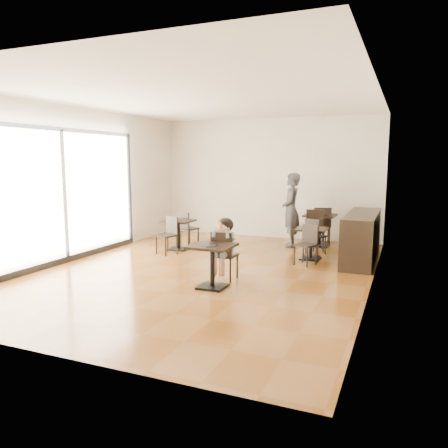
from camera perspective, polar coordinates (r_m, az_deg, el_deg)
The scene contains 23 objects.
floor at distance 8.44m, azimuth -2.28°, elevation -6.03°, with size 6.00×8.00×0.01m, color brown.
ceiling at distance 8.24m, azimuth -2.42°, elevation 16.05°, with size 6.00×8.00×0.01m, color white.
wall_back at distance 11.93m, azimuth 5.85°, elevation 5.94°, with size 6.00×0.01×3.20m, color white.
wall_front at distance 4.88m, azimuth -22.65°, elevation 1.87°, with size 6.00×0.01×3.20m, color white.
wall_left at distance 9.84m, azimuth -18.46°, elevation 5.05°, with size 0.01×8.00×3.20m, color white.
wall_right at distance 7.43m, azimuth 19.16°, elevation 4.07°, with size 0.01×8.00×3.20m, color white.
storefront_window at distance 9.46m, azimuth -20.25°, elevation 3.63°, with size 0.04×4.50×2.60m, color white.
child_table at distance 7.21m, azimuth -1.54°, elevation -5.56°, with size 0.68×0.68×0.72m, color black, non-canonical shape.
child_chair at distance 7.69m, azimuth 0.14°, elevation -4.12°, with size 0.39×0.39×0.87m, color black, non-canonical shape.
child at distance 7.66m, azimuth 0.14°, elevation -3.30°, with size 0.39×0.55×1.09m, color gray, non-canonical shape.
plate at distance 7.04m, azimuth -1.89°, elevation -2.83°, with size 0.24×0.24×0.01m, color black.
pizza_slice at distance 7.42m, azimuth -0.42°, elevation -0.54°, with size 0.25×0.20×0.06m, color tan, non-canonical shape.
adult_patron at distance 10.71m, azimuth 8.75°, elevation 1.82°, with size 0.65×0.43×1.79m, color #3C3D41.
cafe_table_mid at distance 9.44m, azimuth 11.27°, elevation -2.55°, with size 0.63×0.63×0.67m, color black, non-canonical shape.
cafe_table_left at distance 10.31m, azimuth -5.99°, elevation -1.44°, with size 0.66×0.66×0.70m, color black, non-canonical shape.
cafe_table_back at distance 10.93m, azimuth 12.38°, elevation -0.80°, with size 0.74×0.74×0.78m, color black, non-canonical shape.
chair_mid_a at distance 9.96m, azimuth 11.92°, elevation -1.61°, with size 0.36×0.36×0.80m, color black, non-canonical shape.
chair_mid_b at distance 8.90m, azimuth 10.58°, elevation -2.75°, with size 0.36×0.36×0.80m, color black, non-canonical shape.
chair_left_a at distance 10.77m, azimuth -4.60°, elevation -0.61°, with size 0.38×0.38×0.84m, color black, non-canonical shape.
chair_left_b at distance 9.82m, azimuth -7.53°, elevation -1.53°, with size 0.38×0.38×0.84m, color black, non-canonical shape.
chair_back_a at distance 11.19m, azimuth 12.64°, elevation -0.20°, with size 0.42×0.42×0.94m, color black, non-canonical shape.
chair_back_b at distance 10.39m, azimuth 11.84°, elevation -0.82°, with size 0.42×0.42×0.94m, color black, non-canonical shape.
service_counter at distance 9.57m, azimuth 17.53°, elevation -1.63°, with size 0.60×2.40×1.00m, color black.
Camera 1 is at (3.46, -7.40, 2.10)m, focal length 35.00 mm.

